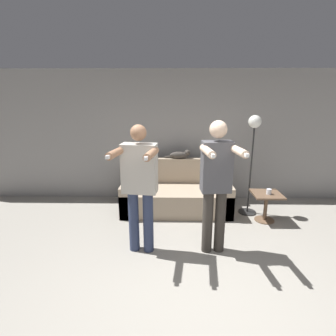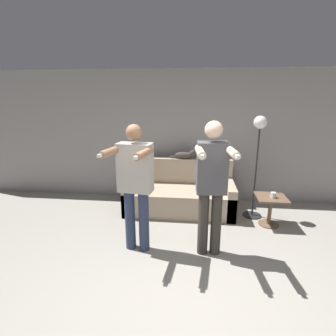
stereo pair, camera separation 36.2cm
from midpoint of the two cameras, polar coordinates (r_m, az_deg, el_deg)
ground_plane at (r=3.15m, az=8.66°, el=-26.14°), size 16.00×16.00×0.00m
wall_back at (r=5.32m, az=8.08°, el=6.70°), size 10.00×0.05×2.60m
couch at (r=4.96m, az=4.65°, el=-5.99°), size 1.98×0.92×0.92m
person_left at (r=3.44m, az=-4.21°, el=-2.77°), size 0.57×0.72×1.75m
person_right at (r=3.40m, az=12.51°, el=-2.95°), size 0.49×0.70×1.80m
cat at (r=5.09m, az=5.84°, el=2.82°), size 0.51×0.14×0.17m
floor_lamp at (r=4.71m, az=21.20°, el=5.08°), size 0.32×0.32×1.78m
side_table at (r=4.73m, az=23.52°, el=-7.36°), size 0.48×0.48×0.50m
cup at (r=4.64m, az=24.05°, el=-5.42°), size 0.08×0.08×0.09m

